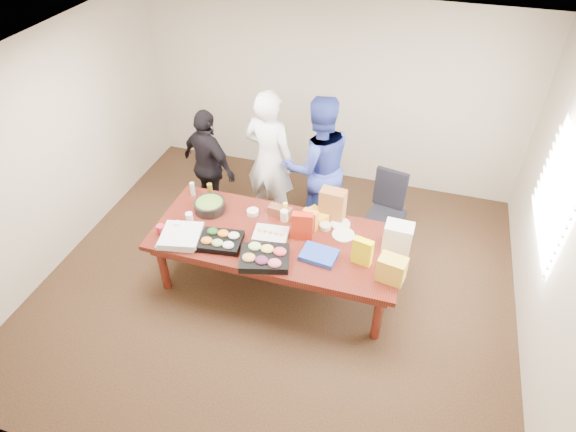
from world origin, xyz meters
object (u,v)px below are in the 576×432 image
(person_center, at_px, (270,160))
(person_right, at_px, (318,166))
(office_chair, at_px, (386,214))
(sheet_cake, at_px, (271,235))
(salad_bowl, at_px, (210,206))
(conference_table, at_px, (277,260))

(person_center, bearing_deg, person_right, -162.55)
(office_chair, distance_m, person_right, 1.05)
(person_center, relative_size, sheet_cake, 5.13)
(person_center, relative_size, person_right, 1.01)
(office_chair, distance_m, person_center, 1.64)
(person_right, height_order, salad_bowl, person_right)
(person_right, relative_size, sheet_cake, 5.05)
(conference_table, bearing_deg, salad_bowl, 166.43)
(salad_bowl, bearing_deg, person_center, 64.75)
(office_chair, relative_size, person_right, 0.52)
(salad_bowl, bearing_deg, sheet_cake, -16.63)
(office_chair, bearing_deg, salad_bowl, -145.37)
(person_center, xyz_separation_m, sheet_cake, (0.41, -1.19, -0.18))
(person_right, bearing_deg, salad_bowl, 14.58)
(office_chair, relative_size, sheet_cake, 2.61)
(person_center, distance_m, person_right, 0.63)
(person_center, xyz_separation_m, salad_bowl, (-0.44, -0.93, -0.15))
(conference_table, distance_m, person_right, 1.36)
(conference_table, xyz_separation_m, sheet_cake, (-0.06, -0.03, 0.41))
(conference_table, height_order, sheet_cake, sheet_cake)
(person_center, distance_m, sheet_cake, 1.27)
(person_right, bearing_deg, office_chair, 143.08)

